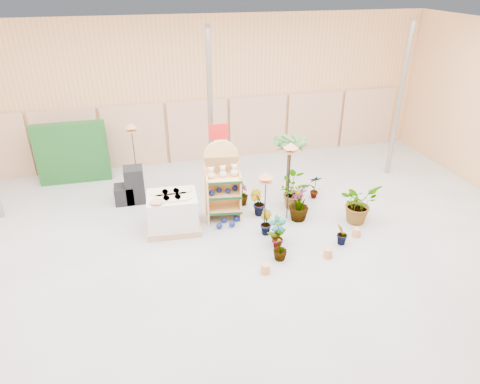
{
  "coord_description": "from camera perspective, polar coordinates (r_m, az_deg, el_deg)",
  "views": [
    {
      "loc": [
        -1.82,
        -7.11,
        5.66
      ],
      "look_at": [
        0.3,
        1.5,
        1.0
      ],
      "focal_mm": 32.0,
      "sensor_mm": 36.0,
      "label": 1
    }
  ],
  "objects": [
    {
      "name": "bird_table_front",
      "position": [
        9.64,
        3.47,
        2.01
      ],
      "size": [
        0.34,
        0.34,
        1.61
      ],
      "color": "black",
      "rests_on": "ground"
    },
    {
      "name": "palm",
      "position": [
        11.29,
        6.67,
        6.39
      ],
      "size": [
        0.7,
        0.7,
        1.85
      ],
      "color": "#42311D",
      "rests_on": "ground"
    },
    {
      "name": "room",
      "position": [
        8.91,
        -0.97,
        4.99
      ],
      "size": [
        15.2,
        12.1,
        4.7
      ],
      "color": "gray",
      "rests_on": "ground"
    },
    {
      "name": "gazing_balls_floor",
      "position": [
        10.61,
        -1.62,
        -4.04
      ],
      "size": [
        0.63,
        0.39,
        0.15
      ],
      "color": "navy",
      "rests_on": "ground"
    },
    {
      "name": "teddy_bears",
      "position": [
        10.33,
        -2.18,
        2.68
      ],
      "size": [
        0.75,
        0.19,
        0.31
      ],
      "color": "beige",
      "rests_on": "display_shelf"
    },
    {
      "name": "potted_plant_4",
      "position": [
        11.88,
        9.96,
        0.75
      ],
      "size": [
        0.4,
        0.29,
        0.7
      ],
      "primitive_type": "imported",
      "rotation": [
        0.0,
        0.0,
        3.02
      ],
      "color": "#36652D",
      "rests_on": "ground"
    },
    {
      "name": "potted_plant_11",
      "position": [
        11.4,
        0.25,
        -0.26
      ],
      "size": [
        0.48,
        0.48,
        0.62
      ],
      "primitive_type": "imported",
      "rotation": [
        0.0,
        0.0,
        0.98
      ],
      "color": "#36652D",
      "rests_on": "ground"
    },
    {
      "name": "bird_table_right",
      "position": [
        10.12,
        6.78,
        5.81
      ],
      "size": [
        0.34,
        0.34,
        2.06
      ],
      "color": "black",
      "rests_on": "ground"
    },
    {
      "name": "bird_table_back",
      "position": [
        12.17,
        -14.32,
        8.32
      ],
      "size": [
        0.34,
        0.34,
        1.92
      ],
      "color": "black",
      "rests_on": "ground"
    },
    {
      "name": "display_shelf",
      "position": [
        10.57,
        -2.36,
        1.12
      ],
      "size": [
        0.91,
        0.64,
        2.03
      ],
      "rotation": [
        0.0,
        0.0,
        -0.13
      ],
      "color": "#E3AB65",
      "rests_on": "ground"
    },
    {
      "name": "potted_plant_5",
      "position": [
        10.9,
        2.37,
        -1.47
      ],
      "size": [
        0.47,
        0.44,
        0.69
      ],
      "primitive_type": "imported",
      "rotation": [
        0.0,
        0.0,
        2.7
      ],
      "color": "#36652D",
      "rests_on": "ground"
    },
    {
      "name": "charcoal_planters",
      "position": [
        11.84,
        -14.3,
        0.52
      ],
      "size": [
        0.8,
        0.5,
        1.0
      ],
      "color": "black",
      "rests_on": "ground"
    },
    {
      "name": "potted_plant_6",
      "position": [
        11.28,
        6.97,
        0.03
      ],
      "size": [
        1.01,
        1.05,
        0.91
      ],
      "primitive_type": "imported",
      "rotation": [
        0.0,
        0.0,
        2.05
      ],
      "color": "#36652D",
      "rests_on": "ground"
    },
    {
      "name": "potted_plant_10",
      "position": [
        10.95,
        15.5,
        -1.41
      ],
      "size": [
        1.14,
        1.07,
        1.03
      ],
      "primitive_type": "imported",
      "rotation": [
        0.0,
        0.0,
        0.36
      ],
      "color": "#36652D",
      "rests_on": "ground"
    },
    {
      "name": "potted_plant_9",
      "position": [
        10.05,
        13.44,
        -5.5
      ],
      "size": [
        0.38,
        0.4,
        0.56
      ],
      "primitive_type": "imported",
      "rotation": [
        0.0,
        0.0,
        4.07
      ],
      "color": "#36652D",
      "rests_on": "ground"
    },
    {
      "name": "potted_plant_7",
      "position": [
        9.36,
        5.37,
        -7.52
      ],
      "size": [
        0.37,
        0.37,
        0.55
      ],
      "primitive_type": "imported",
      "rotation": [
        0.0,
        0.0,
        3.37
      ],
      "color": "#36652D",
      "rests_on": "ground"
    },
    {
      "name": "offer_sign",
      "position": [
        11.05,
        -2.86,
        5.98
      ],
      "size": [
        0.5,
        0.08,
        2.2
      ],
      "color": "gray",
      "rests_on": "ground"
    },
    {
      "name": "potted_plant_8",
      "position": [
        9.64,
        5.0,
        -5.42
      ],
      "size": [
        0.44,
        0.31,
        0.81
      ],
      "primitive_type": "imported",
      "rotation": [
        0.0,
        0.0,
        0.06
      ],
      "color": "#36652D",
      "rests_on": "ground"
    },
    {
      "name": "trellis_stock",
      "position": [
        13.34,
        -21.46,
        4.85
      ],
      "size": [
        2.0,
        0.3,
        1.8
      ],
      "primitive_type": "cube",
      "color": "#174C1B",
      "rests_on": "ground"
    },
    {
      "name": "pallet_stack",
      "position": [
        10.41,
        -8.95,
        -2.63
      ],
      "size": [
        1.33,
        1.13,
        0.94
      ],
      "rotation": [
        0.0,
        0.0,
        -0.06
      ],
      "color": "tan",
      "rests_on": "ground"
    },
    {
      "name": "potted_plant_3",
      "position": [
        10.74,
        7.86,
        -1.6
      ],
      "size": [
        0.66,
        0.66,
        0.89
      ],
      "primitive_type": "imported",
      "rotation": [
        0.0,
        0.0,
        4.26
      ],
      "color": "#36652D",
      "rests_on": "ground"
    },
    {
      "name": "potted_plant_0",
      "position": [
        9.87,
        4.82,
        -4.89
      ],
      "size": [
        0.45,
        0.44,
        0.71
      ],
      "primitive_type": "imported",
      "rotation": [
        0.0,
        0.0,
        3.9
      ],
      "color": "#36652D",
      "rests_on": "ground"
    },
    {
      "name": "potted_plant_1",
      "position": [
        10.18,
        3.4,
        -4.09
      ],
      "size": [
        0.31,
        0.36,
        0.6
      ],
      "primitive_type": "imported",
      "rotation": [
        0.0,
        0.0,
        1.7
      ],
      "color": "#36652D",
      "rests_on": "ground"
    },
    {
      "name": "gazing_balls_shelf",
      "position": [
        10.53,
        -2.22,
        0.22
      ],
      "size": [
        0.75,
        0.26,
        0.14
      ],
      "color": "navy",
      "rests_on": "display_shelf"
    }
  ]
}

